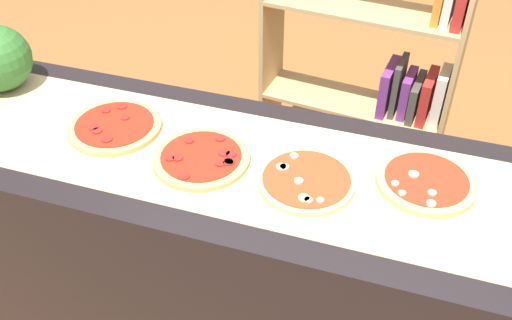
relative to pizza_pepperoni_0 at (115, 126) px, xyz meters
The scene contains 7 objects.
counter 0.67m from the pizza_pepperoni_0, ahead, with size 2.28×0.67×0.90m, color black.
parchment_paper 0.49m from the pizza_pepperoni_0, ahead, with size 2.00×0.49×0.00m, color tan.
pizza_pepperoni_0 is the anchor object (origin of this frame).
pizza_pepperoni_1 0.33m from the pizza_pepperoni_0, 10.92° to the right, with size 0.29×0.29×0.02m.
pizza_mushroom_2 0.66m from the pizza_pepperoni_0, ahead, with size 0.28×0.28×0.03m.
pizza_mushroom_3 0.98m from the pizza_pepperoni_0, ahead, with size 0.29×0.29×0.03m.
bookshelf 1.30m from the pizza_pepperoni_0, 54.12° to the left, with size 0.89×0.35×1.43m.
Camera 1 is at (0.41, -1.26, 2.00)m, focal length 40.46 mm.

